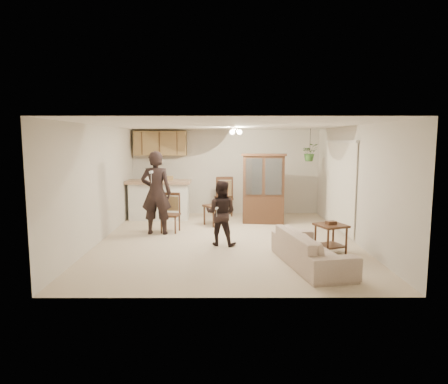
{
  "coord_description": "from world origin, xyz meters",
  "views": [
    {
      "loc": [
        -0.09,
        -8.58,
        2.18
      ],
      "look_at": [
        -0.06,
        0.4,
        1.02
      ],
      "focal_mm": 32.0,
      "sensor_mm": 36.0,
      "label": 1
    }
  ],
  "objects_px": {
    "adult": "(156,196)",
    "chair_hutch_left": "(216,213)",
    "china_hutch": "(264,189)",
    "side_table": "(331,238)",
    "chair_bar": "(170,221)",
    "sofa": "(311,245)",
    "chair_hutch_right": "(224,204)",
    "child": "(221,213)"
  },
  "relations": [
    {
      "from": "china_hutch",
      "to": "chair_hutch_right",
      "type": "bearing_deg",
      "value": 141.41
    },
    {
      "from": "chair_bar",
      "to": "chair_hutch_left",
      "type": "height_order",
      "value": "chair_hutch_left"
    },
    {
      "from": "adult",
      "to": "side_table",
      "type": "relative_size",
      "value": 2.69
    },
    {
      "from": "chair_hutch_left",
      "to": "chair_hutch_right",
      "type": "xyz_separation_m",
      "value": [
        0.21,
        1.36,
        0.01
      ]
    },
    {
      "from": "china_hutch",
      "to": "sofa",
      "type": "bearing_deg",
      "value": -75.87
    },
    {
      "from": "side_table",
      "to": "chair_hutch_right",
      "type": "relative_size",
      "value": 0.58
    },
    {
      "from": "adult",
      "to": "child",
      "type": "relative_size",
      "value": 1.33
    },
    {
      "from": "child",
      "to": "china_hutch",
      "type": "height_order",
      "value": "china_hutch"
    },
    {
      "from": "side_table",
      "to": "sofa",
      "type": "bearing_deg",
      "value": -125.23
    },
    {
      "from": "adult",
      "to": "chair_hutch_left",
      "type": "xyz_separation_m",
      "value": [
        1.36,
        0.97,
        -0.58
      ]
    },
    {
      "from": "child",
      "to": "chair_hutch_right",
      "type": "xyz_separation_m",
      "value": [
        0.07,
        3.33,
        -0.35
      ]
    },
    {
      "from": "adult",
      "to": "sofa",
      "type": "bearing_deg",
      "value": 145.14
    },
    {
      "from": "sofa",
      "to": "chair_hutch_left",
      "type": "xyz_separation_m",
      "value": [
        -1.73,
        3.38,
        -0.05
      ]
    },
    {
      "from": "adult",
      "to": "side_table",
      "type": "distance_m",
      "value": 4.04
    },
    {
      "from": "adult",
      "to": "chair_hutch_left",
      "type": "bearing_deg",
      "value": -141.49
    },
    {
      "from": "adult",
      "to": "chair_bar",
      "type": "xyz_separation_m",
      "value": [
        0.29,
        0.18,
        -0.64
      ]
    },
    {
      "from": "china_hutch",
      "to": "chair_hutch_right",
      "type": "distance_m",
      "value": 1.61
    },
    {
      "from": "china_hutch",
      "to": "chair_bar",
      "type": "bearing_deg",
      "value": -148.34
    },
    {
      "from": "adult",
      "to": "child",
      "type": "distance_m",
      "value": 1.83
    },
    {
      "from": "sofa",
      "to": "side_table",
      "type": "height_order",
      "value": "sofa"
    },
    {
      "from": "sofa",
      "to": "chair_bar",
      "type": "xyz_separation_m",
      "value": [
        -2.8,
        2.59,
        -0.1
      ]
    },
    {
      "from": "chair_hutch_left",
      "to": "child",
      "type": "bearing_deg",
      "value": -31.7
    },
    {
      "from": "china_hutch",
      "to": "side_table",
      "type": "bearing_deg",
      "value": -63.74
    },
    {
      "from": "chair_hutch_right",
      "to": "child",
      "type": "bearing_deg",
      "value": 82.8
    },
    {
      "from": "child",
      "to": "chair_hutch_left",
      "type": "bearing_deg",
      "value": -70.91
    },
    {
      "from": "child",
      "to": "chair_bar",
      "type": "distance_m",
      "value": 1.75
    },
    {
      "from": "china_hutch",
      "to": "chair_hutch_right",
      "type": "xyz_separation_m",
      "value": [
        -1.05,
        1.07,
        -0.58
      ]
    },
    {
      "from": "sofa",
      "to": "side_table",
      "type": "relative_size",
      "value": 2.8
    },
    {
      "from": "chair_bar",
      "to": "chair_hutch_right",
      "type": "xyz_separation_m",
      "value": [
        1.28,
        2.15,
        0.06
      ]
    },
    {
      "from": "china_hutch",
      "to": "chair_bar",
      "type": "xyz_separation_m",
      "value": [
        -2.33,
        -1.07,
        -0.64
      ]
    },
    {
      "from": "chair_bar",
      "to": "chair_hutch_left",
      "type": "distance_m",
      "value": 1.32
    },
    {
      "from": "child",
      "to": "china_hutch",
      "type": "distance_m",
      "value": 2.54
    },
    {
      "from": "side_table",
      "to": "chair_bar",
      "type": "height_order",
      "value": "chair_bar"
    },
    {
      "from": "adult",
      "to": "child",
      "type": "height_order",
      "value": "adult"
    },
    {
      "from": "china_hutch",
      "to": "chair_hutch_left",
      "type": "relative_size",
      "value": 1.61
    },
    {
      "from": "side_table",
      "to": "china_hutch",
      "type": "bearing_deg",
      "value": 109.34
    },
    {
      "from": "sofa",
      "to": "side_table",
      "type": "xyz_separation_m",
      "value": [
        0.55,
        0.78,
        -0.07
      ]
    },
    {
      "from": "adult",
      "to": "chair_hutch_left",
      "type": "relative_size",
      "value": 1.58
    },
    {
      "from": "side_table",
      "to": "adult",
      "type": "bearing_deg",
      "value": 155.83
    },
    {
      "from": "china_hutch",
      "to": "chair_bar",
      "type": "height_order",
      "value": "china_hutch"
    },
    {
      "from": "side_table",
      "to": "chair_bar",
      "type": "distance_m",
      "value": 3.81
    },
    {
      "from": "sofa",
      "to": "chair_bar",
      "type": "height_order",
      "value": "chair_bar"
    }
  ]
}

